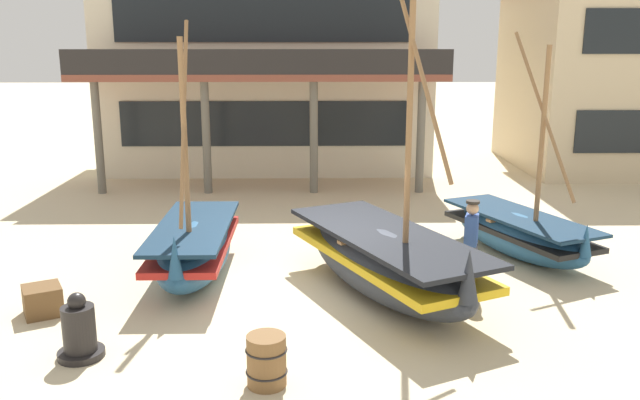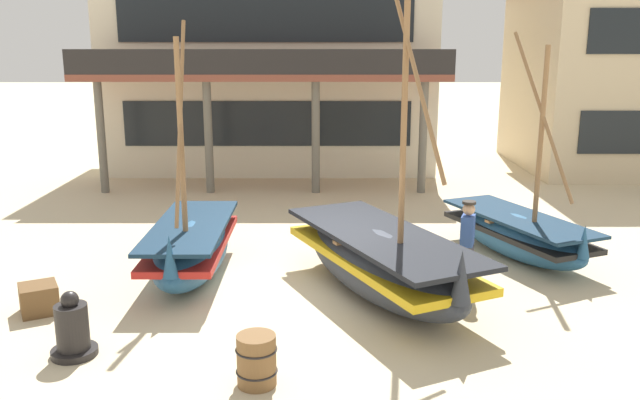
% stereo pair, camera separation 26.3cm
% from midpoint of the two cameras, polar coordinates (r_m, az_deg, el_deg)
% --- Properties ---
extents(ground_plane, '(120.00, 120.00, 0.00)m').
position_cam_midpoint_polar(ground_plane, '(12.36, 0.59, -7.42)').
color(ground_plane, beige).
extents(fishing_boat_near_left, '(1.35, 3.82, 4.79)m').
position_cam_midpoint_polar(fishing_boat_near_left, '(12.92, -10.19, -3.96)').
color(fishing_boat_near_left, '#23517A').
rests_on(fishing_boat_near_left, ground).
extents(fishing_boat_centre_large, '(3.44, 4.91, 6.60)m').
position_cam_midpoint_polar(fishing_boat_centre_large, '(11.75, 6.28, -5.26)').
color(fishing_boat_centre_large, '#2D333D').
rests_on(fishing_boat_centre_large, ground).
extents(fishing_boat_far_right, '(2.61, 3.95, 4.59)m').
position_cam_midpoint_polar(fishing_boat_far_right, '(14.47, 17.41, -2.79)').
color(fishing_boat_far_right, '#23517A').
rests_on(fishing_boat_far_right, ground).
extents(fisherman_by_hull, '(0.32, 0.41, 1.68)m').
position_cam_midpoint_polar(fisherman_by_hull, '(12.15, 13.35, -4.01)').
color(fisherman_by_hull, '#33333D').
rests_on(fisherman_by_hull, ground).
extents(capstan_winch, '(0.66, 0.66, 0.98)m').
position_cam_midpoint_polar(capstan_winch, '(10.26, -19.57, -10.47)').
color(capstan_winch, black).
rests_on(capstan_winch, ground).
extents(wooden_barrel, '(0.56, 0.56, 0.70)m').
position_cam_midpoint_polar(wooden_barrel, '(8.97, -4.38, -13.55)').
color(wooden_barrel, brown).
rests_on(wooden_barrel, ground).
extents(cargo_crate, '(0.79, 0.79, 0.49)m').
position_cam_midpoint_polar(cargo_crate, '(12.04, -22.19, -7.83)').
color(cargo_crate, brown).
rests_on(cargo_crate, ground).
extents(harbor_building_main, '(11.44, 8.88, 6.86)m').
position_cam_midpoint_polar(harbor_building_main, '(24.51, -3.48, 11.26)').
color(harbor_building_main, beige).
rests_on(harbor_building_main, ground).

